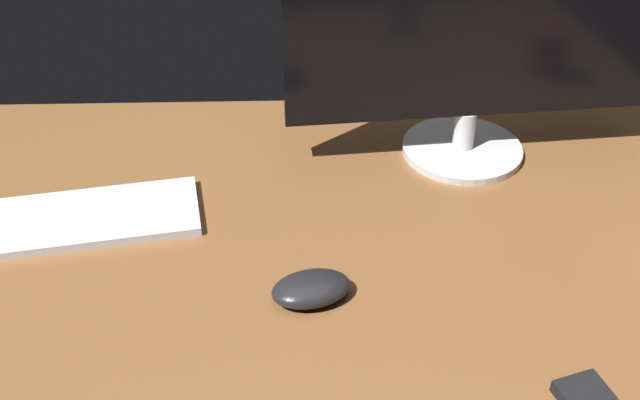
% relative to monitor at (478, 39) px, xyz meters
% --- Properties ---
extents(desk, '(1.40, 0.84, 0.02)m').
position_rel_monitor_xyz_m(desk, '(-0.26, -0.24, -0.21)').
color(desk, brown).
rests_on(desk, ground).
extents(monitor, '(0.58, 0.19, 0.37)m').
position_rel_monitor_xyz_m(monitor, '(0.00, 0.00, 0.00)').
color(monitor, silver).
rests_on(monitor, desk).
extents(keyboard, '(0.46, 0.21, 0.01)m').
position_rel_monitor_xyz_m(keyboard, '(-0.64, -0.18, -0.19)').
color(keyboard, silver).
rests_on(keyboard, desk).
extents(computer_mouse, '(0.12, 0.09, 0.03)m').
position_rel_monitor_xyz_m(computer_mouse, '(-0.25, -0.34, -0.18)').
color(computer_mouse, black).
rests_on(computer_mouse, desk).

